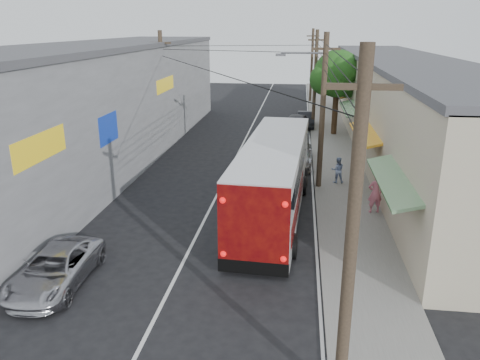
% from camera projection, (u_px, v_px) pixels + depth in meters
% --- Properties ---
extents(ground, '(120.00, 120.00, 0.00)m').
position_uv_depth(ground, '(150.00, 328.00, 13.44)').
color(ground, black).
rests_on(ground, ground).
extents(sidewalk, '(3.00, 80.00, 0.12)m').
position_uv_depth(sidewalk, '(334.00, 154.00, 31.48)').
color(sidewalk, slate).
rests_on(sidewalk, ground).
extents(building_right, '(7.09, 40.00, 6.25)m').
position_uv_depth(building_right, '(402.00, 105.00, 31.86)').
color(building_right, '#BCAC95').
rests_on(building_right, ground).
extents(building_left, '(7.20, 36.00, 7.25)m').
position_uv_depth(building_left, '(105.00, 101.00, 30.26)').
color(building_left, gray).
rests_on(building_left, ground).
extents(utility_poles, '(11.80, 45.28, 8.00)m').
position_uv_depth(utility_poles, '(286.00, 92.00, 30.91)').
color(utility_poles, '#473828').
rests_on(utility_poles, ground).
extents(street_tree, '(4.40, 4.00, 6.60)m').
position_uv_depth(street_tree, '(338.00, 75.00, 35.65)').
color(street_tree, '#3F2B19').
rests_on(street_tree, ground).
extents(coach_bus, '(3.27, 11.99, 3.42)m').
position_uv_depth(coach_bus, '(274.00, 177.00, 21.10)').
color(coach_bus, silver).
rests_on(coach_bus, ground).
extents(jeepney, '(2.14, 4.43, 1.22)m').
position_uv_depth(jeepney, '(56.00, 269.00, 15.51)').
color(jeepney, '#B8B7BF').
rests_on(jeepney, ground).
extents(parked_suv, '(2.22, 5.40, 1.56)m').
position_uv_depth(parked_suv, '(294.00, 151.00, 29.27)').
color(parked_suv, '#A0A0A8').
rests_on(parked_suv, ground).
extents(parked_car_mid, '(2.43, 4.78, 1.56)m').
position_uv_depth(parked_car_mid, '(296.00, 125.00, 37.23)').
color(parked_car_mid, black).
rests_on(parked_car_mid, ground).
extents(parked_car_far, '(1.43, 3.89, 1.27)m').
position_uv_depth(parked_car_far, '(306.00, 120.00, 39.94)').
color(parked_car_far, black).
rests_on(parked_car_far, ground).
extents(pedestrian_near, '(0.76, 0.59, 1.87)m').
position_uv_depth(pedestrian_near, '(375.00, 193.00, 21.22)').
color(pedestrian_near, '#D06E83').
rests_on(pedestrian_near, sidewalk).
extents(pedestrian_far, '(0.73, 0.59, 1.43)m').
position_uv_depth(pedestrian_far, '(338.00, 170.00, 25.34)').
color(pedestrian_far, '#96ABDA').
rests_on(pedestrian_far, sidewalk).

